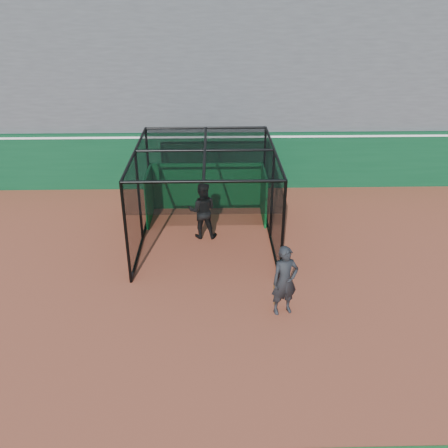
{
  "coord_description": "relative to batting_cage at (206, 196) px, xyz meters",
  "views": [
    {
      "loc": [
        0.48,
        -11.23,
        8.11
      ],
      "look_at": [
        0.79,
        2.0,
        1.4
      ],
      "focal_mm": 38.0,
      "sensor_mm": 36.0,
      "label": 1
    }
  ],
  "objects": [
    {
      "name": "grandstand",
      "position": [
        -0.2,
        8.62,
        2.84
      ],
      "size": [
        50.0,
        7.85,
        8.95
      ],
      "color": "#4C4C4F",
      "rests_on": "ground"
    },
    {
      "name": "on_deck_player",
      "position": [
        2.16,
        -4.29,
        -0.62
      ],
      "size": [
        0.84,
        0.67,
        2.02
      ],
      "color": "black",
      "rests_on": "ground"
    },
    {
      "name": "outfield_wall",
      "position": [
        -0.2,
        4.85,
        -0.34
      ],
      "size": [
        50.0,
        0.5,
        2.5
      ],
      "color": "#0A3C1F",
      "rests_on": "ground"
    },
    {
      "name": "batting_cage",
      "position": [
        0.0,
        0.0,
        0.0
      ],
      "size": [
        4.64,
        5.54,
        3.27
      ],
      "color": "black",
      "rests_on": "ground"
    },
    {
      "name": "ground",
      "position": [
        -0.2,
        -3.65,
        -1.63
      ],
      "size": [
        120.0,
        120.0,
        0.0
      ],
      "primitive_type": "plane",
      "color": "brown",
      "rests_on": "ground"
    },
    {
      "name": "batter",
      "position": [
        -0.13,
        0.15,
        -0.6
      ],
      "size": [
        1.03,
        0.82,
        2.06
      ],
      "primitive_type": "imported",
      "rotation": [
        0.0,
        0.0,
        3.1
      ],
      "color": "black",
      "rests_on": "ground"
    }
  ]
}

